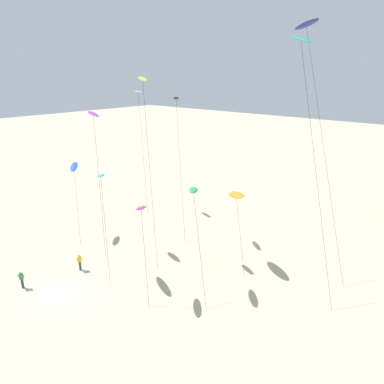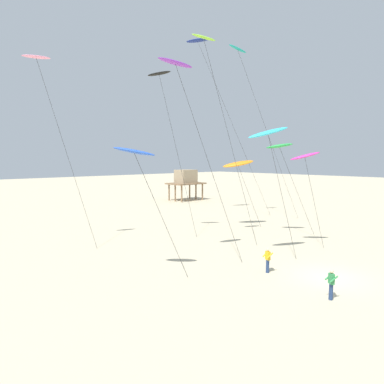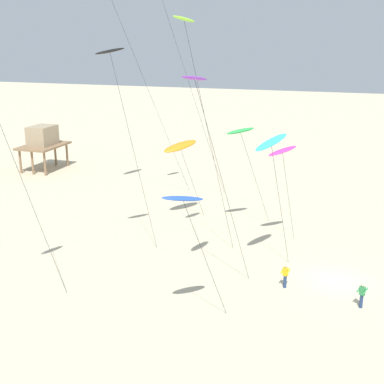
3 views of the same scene
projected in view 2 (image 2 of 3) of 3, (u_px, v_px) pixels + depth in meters
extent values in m
plane|color=beige|center=(329.00, 277.00, 22.21)|extent=(260.00, 260.00, 0.00)
ellipsoid|color=orange|center=(238.00, 164.00, 37.40)|extent=(3.35, 2.89, 1.25)
cylinder|color=#262626|center=(250.00, 197.00, 37.96)|extent=(2.31, 1.56, 6.90)
ellipsoid|color=#8CD833|center=(204.00, 37.00, 28.07)|extent=(2.13, 1.34, 0.63)
cylinder|color=#262626|center=(231.00, 146.00, 29.28)|extent=(4.05, 2.73, 17.33)
ellipsoid|color=pink|center=(36.00, 57.00, 27.30)|extent=(2.18, 1.23, 0.26)
cylinder|color=#262626|center=(68.00, 157.00, 28.39)|extent=(3.59, 2.42, 15.55)
ellipsoid|color=blue|center=(134.00, 151.00, 20.91)|extent=(2.43, 2.23, 0.72)
cylinder|color=#262626|center=(162.00, 217.00, 21.55)|extent=(2.76, 1.86, 7.95)
ellipsoid|color=green|center=(279.00, 146.00, 32.80)|extent=(2.05, 2.42, 0.71)
cylinder|color=#262626|center=(297.00, 192.00, 33.52)|extent=(3.25, 2.19, 8.69)
ellipsoid|color=navy|center=(198.00, 40.00, 43.01)|extent=(3.13, 2.00, 1.09)
cylinder|color=#262626|center=(236.00, 132.00, 44.85)|extent=(8.33, 5.59, 22.14)
ellipsoid|color=black|center=(159.00, 74.00, 31.62)|extent=(1.94, 1.92, 0.63)
cylinder|color=#262626|center=(178.00, 158.00, 32.63)|extent=(2.95, 1.98, 15.28)
ellipsoid|color=#33BFE0|center=(268.00, 133.00, 24.97)|extent=(3.01, 2.17, 1.19)
cylinder|color=#262626|center=(282.00, 198.00, 25.62)|extent=(2.07, 1.40, 9.37)
ellipsoid|color=purple|center=(175.00, 63.00, 23.31)|extent=(2.66, 1.25, 0.56)
cylinder|color=#262626|center=(210.00, 168.00, 24.36)|extent=(4.08, 2.75, 13.97)
ellipsoid|color=teal|center=(238.00, 49.00, 40.85)|extent=(2.42, 1.31, 0.89)
cylinder|color=#262626|center=(269.00, 137.00, 42.47)|extent=(6.89, 4.63, 20.47)
ellipsoid|color=#D8339E|center=(305.00, 156.00, 28.62)|extent=(1.90, 2.30, 0.92)
cylinder|color=#262626|center=(314.00, 203.00, 29.15)|extent=(1.68, 1.14, 7.73)
cylinder|color=navy|center=(268.00, 266.00, 23.11)|extent=(0.22, 0.22, 0.88)
cube|color=gold|center=(268.00, 255.00, 23.04)|extent=(0.29, 0.38, 0.58)
sphere|color=beige|center=(268.00, 250.00, 23.00)|extent=(0.20, 0.20, 0.20)
cylinder|color=gold|center=(270.00, 256.00, 22.83)|extent=(0.51, 0.24, 0.39)
cylinder|color=gold|center=(266.00, 254.00, 23.23)|extent=(0.51, 0.24, 0.39)
cylinder|color=navy|center=(331.00, 292.00, 18.65)|extent=(0.22, 0.22, 0.88)
cube|color=#338C4C|center=(331.00, 279.00, 18.58)|extent=(0.35, 0.39, 0.58)
sphere|color=beige|center=(332.00, 271.00, 18.55)|extent=(0.20, 0.20, 0.20)
cylinder|color=#338C4C|center=(334.00, 279.00, 18.36)|extent=(0.47, 0.34, 0.39)
cylinder|color=#338C4C|center=(329.00, 276.00, 18.79)|extent=(0.47, 0.34, 0.39)
cylinder|color=#846647|center=(182.00, 194.00, 60.33)|extent=(0.28, 0.28, 2.97)
cylinder|color=#846647|center=(202.00, 192.00, 63.76)|extent=(0.28, 0.28, 2.97)
cylinder|color=#846647|center=(169.00, 192.00, 62.90)|extent=(0.28, 0.28, 2.97)
cylinder|color=#846647|center=(190.00, 191.00, 66.32)|extent=(0.28, 0.28, 2.97)
cylinder|color=#846647|center=(175.00, 193.00, 61.62)|extent=(0.28, 0.28, 2.97)
cylinder|color=#846647|center=(196.00, 191.00, 65.04)|extent=(0.28, 0.28, 2.97)
cube|color=#846647|center=(186.00, 183.00, 63.17)|extent=(6.34, 4.39, 0.24)
cube|color=#9E896B|center=(186.00, 176.00, 63.05)|extent=(3.49, 2.63, 2.39)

